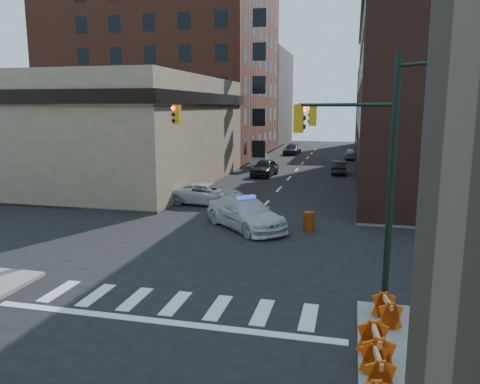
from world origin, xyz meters
The scene contains 30 objects.
ground centered at (0.00, 0.00, 0.00)m, with size 140.00×140.00×0.00m, color black.
sidewalk_nw centered at (-23.00, 32.75, 0.07)m, with size 34.00×54.50×0.15m, color gray.
bank_building centered at (-17.00, 16.50, 4.50)m, with size 22.00×22.00×9.00m, color #9B8065.
apartment_block centered at (-18.50, 40.00, 12.00)m, with size 25.00×25.00×24.00m, color brown.
commercial_row_ne centered at (13.00, 22.50, 7.00)m, with size 14.00×34.00×14.00m, color #47261C.
filler_nw centered at (-16.00, 62.00, 8.00)m, with size 20.00×18.00×16.00m, color brown.
filler_ne centered at (14.00, 58.00, 6.00)m, with size 16.00×16.00×12.00m, color brown.
signal_pole_se centered at (6.04, -5.52, 4.61)m, with size 5.40×5.27×8.00m.
signal_pole_nw centered at (-5.85, 5.34, 4.34)m, with size 3.58×3.67×8.00m.
signal_pole_ne centered at (5.84, 5.35, 4.34)m, with size 3.67×3.58×8.00m.
tree_ne_near centered at (7.50, 26.00, 3.49)m, with size 3.00×3.00×4.85m.
tree_ne_far centered at (7.50, 34.00, 3.49)m, with size 3.00×3.00×4.85m.
police_car centered at (0.09, 3.48, 0.84)m, with size 2.35×5.78×1.68m, color silver.
pickup centered at (-3.79, 9.09, 0.71)m, with size 2.37×5.14×1.43m, color silver.
parked_car_wnear centered at (-2.50, 23.03, 0.80)m, with size 1.89×4.70×1.60m, color black.
parked_car_wfar centered at (-4.23, 29.09, 0.73)m, with size 1.54×4.42×1.45m, color #969A9E.
parked_car_wdeep centered at (-2.50, 43.87, 0.69)m, with size 1.94×4.76×1.38m, color black.
parked_car_enear centered at (4.36, 25.95, 0.65)m, with size 1.38×3.97×1.31m, color black.
parked_car_efar centered at (5.50, 39.57, 0.69)m, with size 1.62×4.03×1.37m, color gray.
pedestrian_a centered at (-6.50, 7.15, 0.94)m, with size 0.58×0.38×1.59m, color black.
pedestrian_b centered at (-8.74, 6.77, 0.92)m, with size 0.75×0.58×1.54m, color black.
pedestrian_c centered at (-13.00, 7.16, 1.04)m, with size 1.05×0.44×1.79m, color #1D242B.
barrel_road centered at (3.50, 3.74, 0.52)m, with size 0.58×0.58×1.04m, color orange.
barrel_bank centered at (-5.50, 8.98, 0.50)m, with size 0.56×0.56×0.99m, color red.
barricade_se_a centered at (8.15, -5.70, 0.59)m, with size 1.16×0.58×0.87m, color red, non-canonical shape.
barricade_se_b centered at (6.83, -7.00, 0.55)m, with size 1.07×0.53×0.80m, color red, non-canonical shape.
barricade_se_c centered at (6.40, -9.42, 0.61)m, with size 1.22×0.61×0.91m, color red, non-canonical shape.
barricade_se_d centered at (6.40, -10.32, 0.55)m, with size 1.06×0.53×0.80m, color #E95A0B, non-canonical shape.
barricade_nw_a centered at (-8.58, 6.34, 0.63)m, with size 1.27×0.64×0.96m, color #C15C09, non-canonical shape.
barricade_nw_b centered at (-9.61, 8.00, 0.55)m, with size 1.08×0.54×0.81m, color #D9660A, non-canonical shape.
Camera 1 is at (5.62, -20.81, 6.61)m, focal length 35.00 mm.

